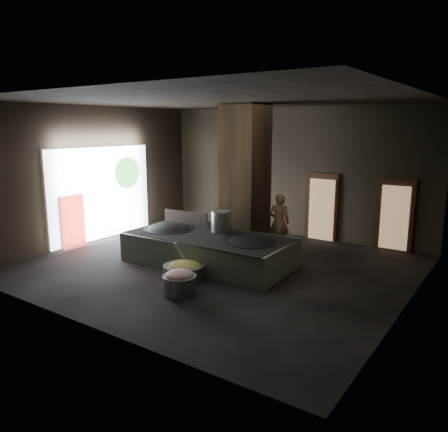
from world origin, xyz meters
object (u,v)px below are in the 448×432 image
Objects in this scene: meat_basin at (180,285)px; stock_pot at (221,221)px; hearth_platform at (209,250)px; wok_right at (250,245)px; veg_basin at (184,272)px; wok_left at (169,231)px; cook at (279,222)px.

stock_pot is at bearing 105.38° from meat_basin.
hearth_platform is at bearing 110.09° from meat_basin.
meat_basin is at bearing -72.35° from hearth_platform.
stock_pot is at bearing 158.96° from wok_right.
meat_basin is (0.52, -0.79, 0.02)m from veg_basin.
wok_right is (2.80, 0.10, 0.00)m from wok_left.
wok_left is 0.82× the size of cook.
hearth_platform is at bearing -177.88° from wok_right.
wok_left reaches higher than hearth_platform.
hearth_platform is 2.37m from meat_basin.
veg_basin is (0.24, -1.98, -0.94)m from stock_pot.
stock_pot is 3.01m from meat_basin.
cook is 4.64m from meat_basin.
wok_right reaches higher than hearth_platform.
wok_right is at bearing 54.37° from veg_basin.
veg_basin is (-0.69, -3.80, -0.70)m from cook.
hearth_platform is 1.49m from wok_left.
hearth_platform is at bearing -95.19° from stock_pot.
cook is at bearing 87.94° from meat_basin.
hearth_platform is 3.17× the size of wok_left.
meat_basin is (0.76, -2.77, -0.91)m from stock_pot.
cook reaches higher than stock_pot.
wok_right is 2.25× the size of stock_pot.
hearth_platform is 2.61m from cook.
hearth_platform is 1.39m from wok_right.
stock_pot is 0.77× the size of meat_basin.
veg_basin is (1.74, -1.38, -0.56)m from wok_left.
cook is at bearing 65.17° from hearth_platform.
veg_basin is (0.29, -1.43, -0.21)m from hearth_platform.
wok_left is 2.29m from veg_basin.
wok_left is at bearing 141.52° from veg_basin.
veg_basin is at bearing -81.06° from hearth_platform.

